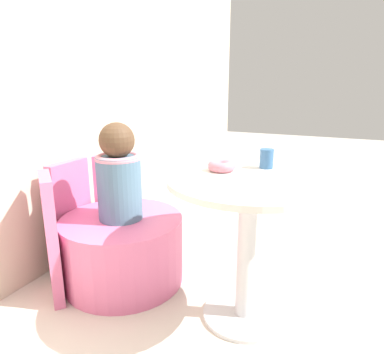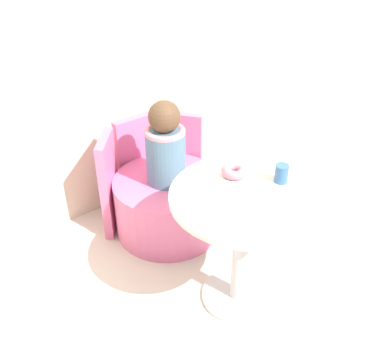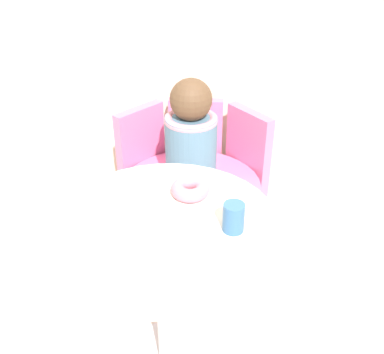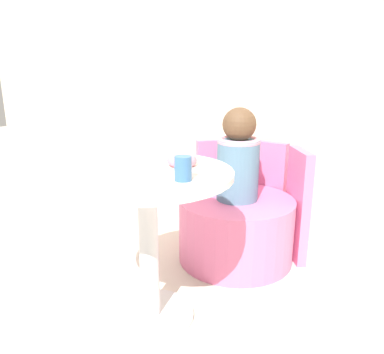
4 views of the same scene
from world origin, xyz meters
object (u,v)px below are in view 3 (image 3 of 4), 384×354
Objects in this scene: round_table at (167,266)px; donut at (190,189)px; tub_chair at (191,215)px; cup at (234,217)px; child_figure at (191,138)px.

round_table is 0.25m from donut.
cup is (0.17, -0.69, 0.52)m from tub_chair.
donut is at bearing 128.59° from cup.
donut reaches higher than round_table.
child_figure is (-0.00, 0.00, 0.40)m from tub_chair.
cup is at bearing -76.54° from tub_chair.
round_table is at bearing -92.45° from tub_chair.
round_table is 0.74m from tub_chair.
tub_chair is at bearing 103.46° from cup.
round_table is 0.68m from child_figure.
tub_chair is 7.26× the size of cup.
tub_chair is 0.72m from donut.
round_table is 7.79× the size of cup.
donut is (0.03, -0.53, 0.09)m from child_figure.
child_figure reaches higher than donut.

